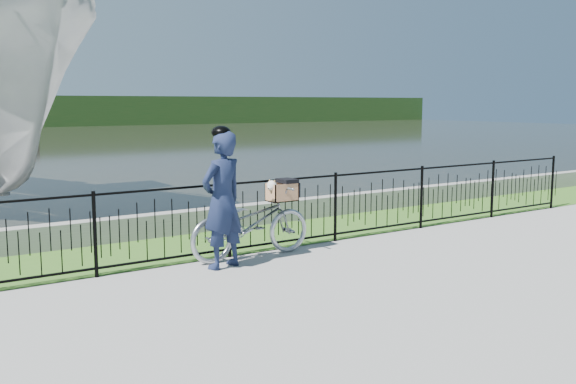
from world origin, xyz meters
TOP-DOWN VIEW (x-y plane):
  - ground at (0.00, 0.00)m, footprint 120.00×120.00m
  - grass_strip at (0.00, 2.60)m, footprint 60.00×2.00m
  - quay_wall at (0.00, 3.60)m, footprint 60.00×0.30m
  - fence at (0.00, 1.60)m, footprint 14.00×0.06m
  - far_building_right at (6.00, 58.50)m, footprint 6.00×3.00m
  - bicycle_rig at (-0.74, 1.40)m, footprint 1.98×0.69m
  - cyclist at (-1.37, 1.11)m, footprint 0.79×0.63m

SIDE VIEW (x-z plane):
  - ground at x=0.00m, z-range 0.00..0.00m
  - grass_strip at x=0.00m, z-range 0.00..0.01m
  - quay_wall at x=0.00m, z-range 0.00..0.40m
  - bicycle_rig at x=-0.74m, z-range -0.05..1.11m
  - fence at x=0.00m, z-range 0.00..1.15m
  - cyclist at x=-1.37m, z-range -0.02..1.96m
  - far_building_right at x=6.00m, z-range 0.00..3.20m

